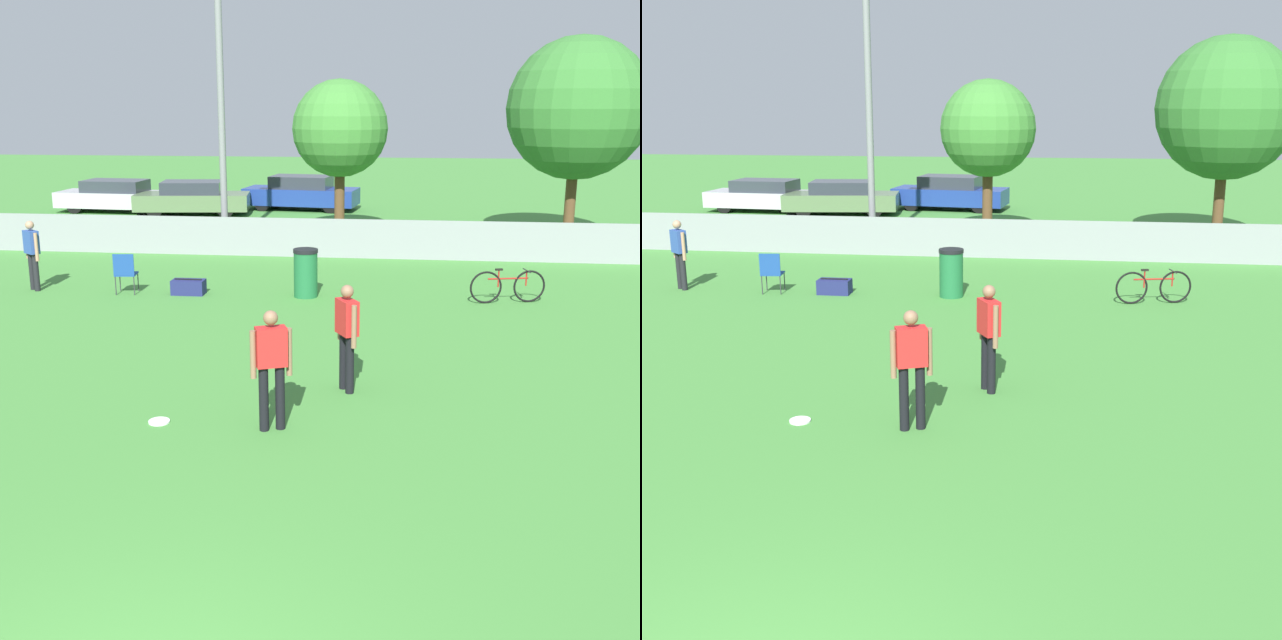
% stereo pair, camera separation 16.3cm
% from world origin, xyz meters
% --- Properties ---
extents(fence_backline, '(26.85, 0.07, 1.21)m').
position_xyz_m(fence_backline, '(0.00, 18.00, 0.55)').
color(fence_backline, gray).
rests_on(fence_backline, ground_plane).
extents(light_pole, '(0.90, 0.36, 8.90)m').
position_xyz_m(light_pole, '(-3.73, 19.04, 5.22)').
color(light_pole, gray).
rests_on(light_pole, ground_plane).
extents(tree_near_pole, '(2.94, 2.94, 4.93)m').
position_xyz_m(tree_near_pole, '(-0.48, 20.88, 3.44)').
color(tree_near_pole, brown).
rests_on(tree_near_pole, ground_plane).
extents(tree_far_right, '(4.12, 4.12, 6.13)m').
position_xyz_m(tree_far_right, '(6.51, 20.72, 4.05)').
color(tree_far_right, brown).
rests_on(tree_far_right, ground_plane).
extents(player_defender_red, '(0.53, 0.35, 1.65)m').
position_xyz_m(player_defender_red, '(0.08, 5.69, 0.95)').
color(player_defender_red, black).
rests_on(player_defender_red, ground_plane).
extents(player_thrower_red, '(0.39, 0.50, 1.65)m').
position_xyz_m(player_thrower_red, '(0.94, 7.30, 0.95)').
color(player_thrower_red, black).
rests_on(player_thrower_red, ground_plane).
extents(spectator_in_blue, '(0.45, 0.41, 1.63)m').
position_xyz_m(spectator_in_blue, '(-6.87, 13.16, 0.93)').
color(spectator_in_blue, black).
rests_on(spectator_in_blue, ground_plane).
extents(frisbee_disc, '(0.29, 0.29, 0.03)m').
position_xyz_m(frisbee_disc, '(-1.51, 5.74, 0.01)').
color(frisbee_disc, white).
rests_on(frisbee_disc, ground_plane).
extents(folding_chair_sideline, '(0.52, 0.52, 0.95)m').
position_xyz_m(folding_chair_sideline, '(-4.63, 13.05, 0.54)').
color(folding_chair_sideline, '#333338').
rests_on(folding_chair_sideline, ground_plane).
extents(bicycle_sideline, '(1.66, 0.52, 0.77)m').
position_xyz_m(bicycle_sideline, '(3.94, 13.22, 0.37)').
color(bicycle_sideline, black).
rests_on(bicycle_sideline, ground_plane).
extents(trash_bin, '(0.56, 0.56, 1.09)m').
position_xyz_m(trash_bin, '(-0.51, 13.27, 0.55)').
color(trash_bin, '#1E6638').
rests_on(trash_bin, ground_plane).
extents(gear_bag_sideline, '(0.74, 0.41, 0.36)m').
position_xyz_m(gear_bag_sideline, '(-3.20, 13.19, 0.17)').
color(gear_bag_sideline, navy).
rests_on(gear_bag_sideline, ground_plane).
extents(parked_car_silver, '(4.65, 2.03, 1.26)m').
position_xyz_m(parked_car_silver, '(-9.96, 26.63, 0.63)').
color(parked_car_silver, black).
rests_on(parked_car_silver, ground_plane).
extents(parked_car_olive, '(4.55, 2.38, 1.29)m').
position_xyz_m(parked_car_olive, '(-6.72, 26.21, 0.64)').
color(parked_car_olive, black).
rests_on(parked_car_olive, ground_plane).
extents(parked_car_blue, '(4.71, 2.32, 1.36)m').
position_xyz_m(parked_car_blue, '(-2.74, 28.19, 0.68)').
color(parked_car_blue, black).
rests_on(parked_car_blue, ground_plane).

